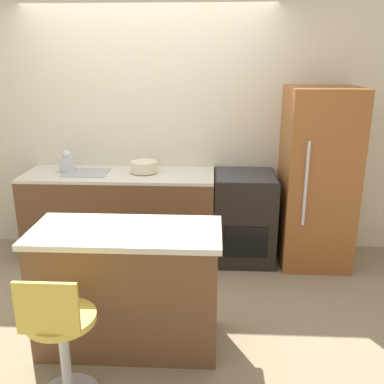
{
  "coord_description": "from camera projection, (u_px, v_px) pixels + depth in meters",
  "views": [
    {
      "loc": [
        0.65,
        -3.75,
        2.0
      ],
      "look_at": [
        0.49,
        -0.38,
        0.93
      ],
      "focal_mm": 40.0,
      "sensor_mm": 36.0,
      "label": 1
    }
  ],
  "objects": [
    {
      "name": "refrigerator",
      "position": [
        317.0,
        178.0,
        4.17
      ],
      "size": [
        0.66,
        0.71,
        1.74
      ],
      "color": "#995628",
      "rests_on": "ground_plane"
    },
    {
      "name": "back_counter",
      "position": [
        121.0,
        215.0,
        4.41
      ],
      "size": [
        1.91,
        0.64,
        0.9
      ],
      "color": "brown",
      "rests_on": "ground_plane"
    },
    {
      "name": "kettle",
      "position": [
        67.0,
        162.0,
        4.31
      ],
      "size": [
        0.15,
        0.15,
        0.22
      ],
      "color": "silver",
      "rests_on": "back_counter"
    },
    {
      "name": "kitchen_island",
      "position": [
        128.0,
        287.0,
        3.02
      ],
      "size": [
        1.3,
        0.59,
        0.89
      ],
      "color": "brown",
      "rests_on": "ground_plane"
    },
    {
      "name": "wall_back",
      "position": [
        151.0,
        127.0,
        4.47
      ],
      "size": [
        8.0,
        0.06,
        2.6
      ],
      "color": "beige",
      "rests_on": "ground_plane"
    },
    {
      "name": "ground_plane",
      "position": [
        145.0,
        270.0,
        4.21
      ],
      "size": [
        14.0,
        14.0,
        0.0
      ],
      "primitive_type": "plane",
      "color": "#998466"
    },
    {
      "name": "oven_range",
      "position": [
        244.0,
        217.0,
        4.35
      ],
      "size": [
        0.6,
        0.65,
        0.9
      ],
      "color": "black",
      "rests_on": "ground_plane"
    },
    {
      "name": "stool_chair",
      "position": [
        61.0,
        341.0,
        2.48
      ],
      "size": [
        0.41,
        0.41,
        0.89
      ],
      "color": "#B7B7BC",
      "rests_on": "ground_plane"
    },
    {
      "name": "mixing_bowl",
      "position": [
        144.0,
        167.0,
        4.28
      ],
      "size": [
        0.26,
        0.26,
        0.11
      ],
      "color": "beige",
      "rests_on": "back_counter"
    }
  ]
}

